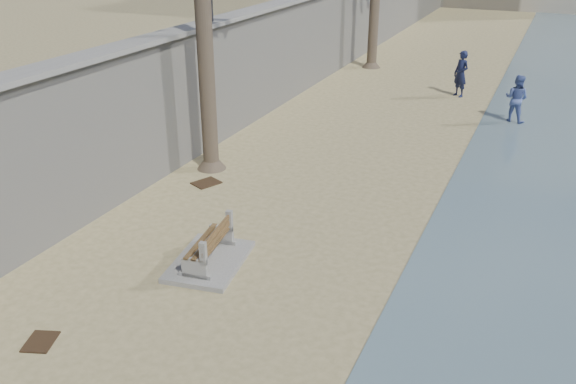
# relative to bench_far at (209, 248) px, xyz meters

# --- Properties ---
(seawall) EXTENTS (0.45, 70.00, 3.50)m
(seawall) POSITION_rel_bench_far_xyz_m (-3.60, 14.37, 1.40)
(seawall) COLOR gray
(seawall) RESTS_ON ground_plane
(bench_far) EXTENTS (1.55, 2.06, 0.79)m
(bench_far) POSITION_rel_bench_far_xyz_m (0.00, 0.00, 0.00)
(bench_far) COLOR gray
(bench_far) RESTS_ON ground_plane
(person_a) EXTENTS (0.87, 0.82, 2.00)m
(person_a) POSITION_rel_bench_far_xyz_m (2.36, 14.75, 0.66)
(person_a) COLOR #141A39
(person_a) RESTS_ON ground_plane
(person_b) EXTENTS (1.00, 0.87, 1.76)m
(person_b) POSITION_rel_bench_far_xyz_m (4.60, 12.23, 0.53)
(person_b) COLOR #4E60A2
(person_b) RESTS_ON ground_plane
(debris_c) EXTENTS (0.76, 0.82, 0.03)m
(debris_c) POSITION_rel_bench_far_xyz_m (-2.14, 3.44, -0.33)
(debris_c) COLOR #382616
(debris_c) RESTS_ON ground_plane
(debris_d) EXTENTS (0.60, 0.67, 0.03)m
(debris_d) POSITION_rel_bench_far_xyz_m (-1.23, -3.26, -0.33)
(debris_d) COLOR #382616
(debris_d) RESTS_ON ground_plane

